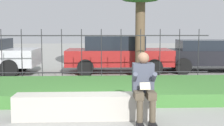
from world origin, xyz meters
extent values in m
plane|color=gray|center=(0.00, 0.00, 0.00)|extent=(60.00, 60.00, 0.00)
cube|color=#ADA89E|center=(-0.35, 0.00, 0.23)|extent=(2.62, 0.47, 0.46)
cube|color=gray|center=(-0.35, 0.00, 0.04)|extent=(2.51, 0.43, 0.08)
cube|color=black|center=(0.62, -0.64, 0.04)|extent=(0.11, 0.26, 0.09)
cylinder|color=#4C4233|center=(0.62, -0.58, 0.28)|extent=(0.11, 0.11, 0.37)
cube|color=#4C4233|center=(0.62, -0.37, 0.52)|extent=(0.15, 0.42, 0.13)
cube|color=black|center=(0.84, -0.64, 0.04)|extent=(0.11, 0.26, 0.09)
cylinder|color=#4C4233|center=(0.84, -0.58, 0.28)|extent=(0.11, 0.11, 0.37)
cube|color=#4C4233|center=(0.84, -0.37, 0.52)|extent=(0.15, 0.42, 0.13)
cube|color=#424756|center=(0.73, -0.16, 0.79)|extent=(0.38, 0.24, 0.54)
sphere|color=#8C664C|center=(0.73, -0.18, 1.16)|extent=(0.21, 0.21, 0.21)
cylinder|color=#424756|center=(0.55, -0.32, 0.81)|extent=(0.08, 0.29, 0.24)
cylinder|color=#424756|center=(0.90, -0.32, 0.81)|extent=(0.08, 0.29, 0.24)
cube|color=beige|center=(0.73, -0.42, 0.68)|extent=(0.18, 0.09, 0.13)
cube|color=#3D7533|center=(0.00, 2.09, 0.14)|extent=(8.68, 2.77, 0.29)
cylinder|color=#232326|center=(0.00, 3.84, 0.33)|extent=(6.68, 0.03, 0.03)
cylinder|color=#232326|center=(0.00, 3.84, 1.47)|extent=(6.68, 0.03, 0.03)
cylinder|color=#232326|center=(-3.04, 3.84, 0.84)|extent=(0.02, 0.02, 1.67)
cylinder|color=#232326|center=(-2.43, 3.84, 0.84)|extent=(0.02, 0.02, 1.67)
cylinder|color=#232326|center=(-1.82, 3.84, 0.84)|extent=(0.02, 0.02, 1.67)
cylinder|color=#232326|center=(-1.22, 3.84, 0.84)|extent=(0.02, 0.02, 1.67)
cylinder|color=#232326|center=(-0.61, 3.84, 0.84)|extent=(0.02, 0.02, 1.67)
cylinder|color=#232326|center=(0.00, 3.84, 0.84)|extent=(0.02, 0.02, 1.67)
cylinder|color=#232326|center=(0.61, 3.84, 0.84)|extent=(0.02, 0.02, 1.67)
cylinder|color=#232326|center=(1.22, 3.84, 0.84)|extent=(0.02, 0.02, 1.67)
cylinder|color=#232326|center=(1.82, 3.84, 0.84)|extent=(0.02, 0.02, 1.67)
cylinder|color=#232326|center=(2.43, 3.84, 0.84)|extent=(0.02, 0.02, 1.67)
cylinder|color=#232326|center=(3.04, 3.84, 0.84)|extent=(0.02, 0.02, 1.67)
cube|color=black|center=(4.32, 6.36, 0.58)|extent=(4.04, 2.04, 0.55)
cube|color=black|center=(4.16, 6.37, 1.05)|extent=(2.26, 1.71, 0.39)
cylinder|color=black|center=(3.05, 5.55, 0.30)|extent=(0.62, 0.24, 0.61)
cylinder|color=black|center=(3.16, 7.31, 0.30)|extent=(0.62, 0.24, 0.61)
cylinder|color=black|center=(-3.18, 5.06, 0.31)|extent=(0.63, 0.21, 0.63)
cylinder|color=black|center=(-3.15, 6.83, 0.31)|extent=(0.63, 0.21, 0.63)
cube|color=maroon|center=(0.69, 6.19, 0.59)|extent=(4.02, 1.82, 0.59)
cube|color=black|center=(0.53, 6.19, 1.15)|extent=(2.22, 1.58, 0.52)
cylinder|color=black|center=(1.92, 5.31, 0.30)|extent=(0.60, 0.21, 0.60)
cylinder|color=black|center=(1.94, 7.04, 0.30)|extent=(0.60, 0.21, 0.60)
cylinder|color=black|center=(-0.56, 5.34, 0.30)|extent=(0.60, 0.21, 0.60)
cylinder|color=black|center=(-0.54, 7.07, 0.30)|extent=(0.60, 0.21, 0.60)
cylinder|color=brown|center=(1.32, 4.77, 1.73)|extent=(0.32, 0.32, 3.46)
camera|label=1|loc=(-0.08, -5.75, 1.69)|focal=50.00mm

